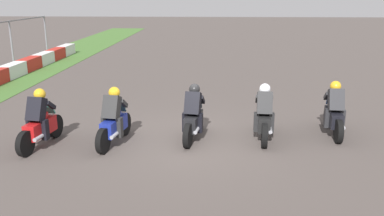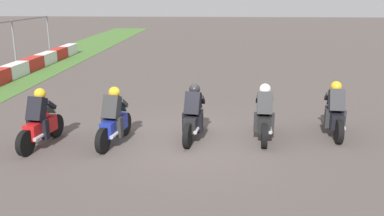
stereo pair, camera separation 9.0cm
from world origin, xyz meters
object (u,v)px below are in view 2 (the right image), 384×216
object	(u,v)px
rider_lane_b	(264,117)
rider_lane_e	(40,123)
rider_lane_c	(194,117)
rider_lane_d	(114,121)
rider_lane_a	(335,113)

from	to	relation	value
rider_lane_b	rider_lane_e	size ratio (longest dim) A/B	1.00
rider_lane_c	rider_lane_b	bearing A→B (deg)	-77.05
rider_lane_c	rider_lane_d	size ratio (longest dim) A/B	1.00
rider_lane_c	rider_lane_e	distance (m)	3.98
rider_lane_a	rider_lane_d	world-z (taller)	same
rider_lane_e	rider_lane_c	bearing A→B (deg)	-70.48
rider_lane_a	rider_lane_c	xyz separation A→B (m)	(-0.56, 3.89, 0.00)
rider_lane_a	rider_lane_e	world-z (taller)	same
rider_lane_a	rider_lane_b	size ratio (longest dim) A/B	1.00
rider_lane_d	rider_lane_e	distance (m)	1.87
rider_lane_c	rider_lane_d	bearing A→B (deg)	112.44
rider_lane_d	rider_lane_e	world-z (taller)	same
rider_lane_a	rider_lane_b	bearing A→B (deg)	106.47
rider_lane_c	rider_lane_e	bearing A→B (deg)	110.29
rider_lane_b	rider_lane_e	distance (m)	5.88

